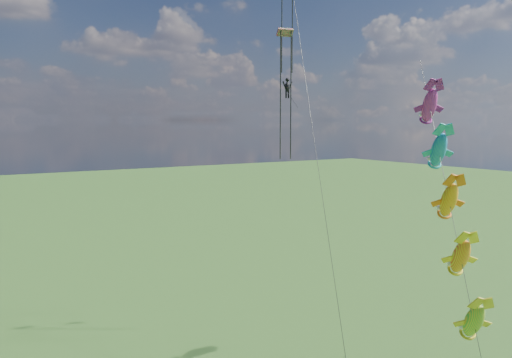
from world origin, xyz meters
TOP-DOWN VIEW (x-y plane):
  - fish_windsock_rig at (20.36, 0.11)m, footprint 9.09×13.26m
  - parafoil_rig at (18.45, 12.65)m, footprint 7.77×16.26m

SIDE VIEW (x-z plane):
  - fish_windsock_rig at x=20.36m, z-range 1.18..20.35m
  - parafoil_rig at x=18.45m, z-range 5.31..32.94m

